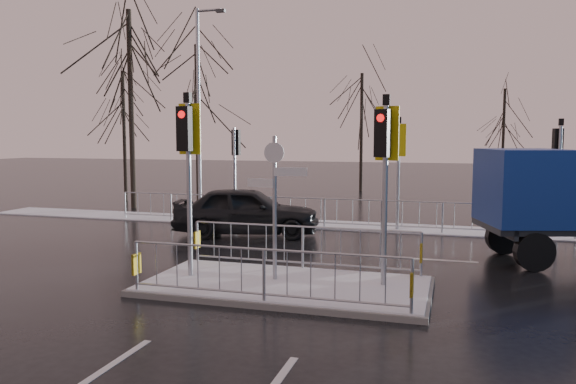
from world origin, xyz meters
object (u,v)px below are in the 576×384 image
(car_far_lane, at_px, (247,211))
(flatbed_truck, at_px, (558,203))
(street_lamp_left, at_px, (200,104))
(traffic_island, at_px, (285,271))

(car_far_lane, bearing_deg, flatbed_truck, -112.72)
(car_far_lane, height_order, street_lamp_left, street_lamp_left)
(traffic_island, relative_size, flatbed_truck, 0.91)
(car_far_lane, xyz_separation_m, street_lamp_left, (-3.32, 3.62, 3.69))
(car_far_lane, relative_size, flatbed_truck, 0.71)
(traffic_island, relative_size, car_far_lane, 1.28)
(traffic_island, height_order, flatbed_truck, traffic_island)
(car_far_lane, xyz_separation_m, flatbed_truck, (9.01, -1.42, 0.74))
(car_far_lane, distance_m, flatbed_truck, 9.15)
(traffic_island, bearing_deg, car_far_lane, 117.81)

